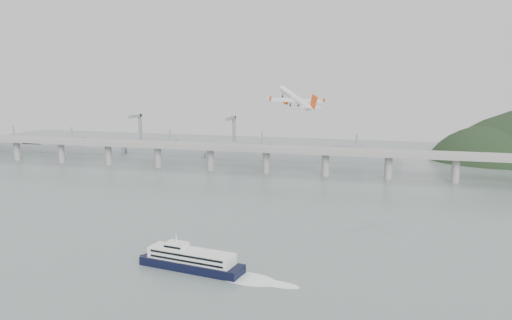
% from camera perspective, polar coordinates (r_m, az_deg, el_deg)
% --- Properties ---
extents(ground, '(900.00, 900.00, 0.00)m').
position_cam_1_polar(ground, '(229.27, -3.63, -11.14)').
color(ground, slate).
rests_on(ground, ground).
extents(bridge, '(800.00, 22.00, 23.90)m').
position_cam_1_polar(bridge, '(414.01, 5.05, 0.71)').
color(bridge, gray).
rests_on(bridge, ground).
extents(distant_fleet, '(453.00, 60.90, 40.00)m').
position_cam_1_polar(distant_fleet, '(524.56, -10.51, 1.19)').
color(distant_fleet, gray).
rests_on(distant_fleet, ground).
extents(ferry, '(75.65, 21.74, 14.32)m').
position_cam_1_polar(ferry, '(217.54, -7.39, -11.28)').
color(ferry, black).
rests_on(ferry, ground).
extents(airliner, '(33.03, 34.31, 17.39)m').
position_cam_1_polar(airliner, '(302.96, 4.58, 6.99)').
color(airliner, silver).
rests_on(airliner, ground).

